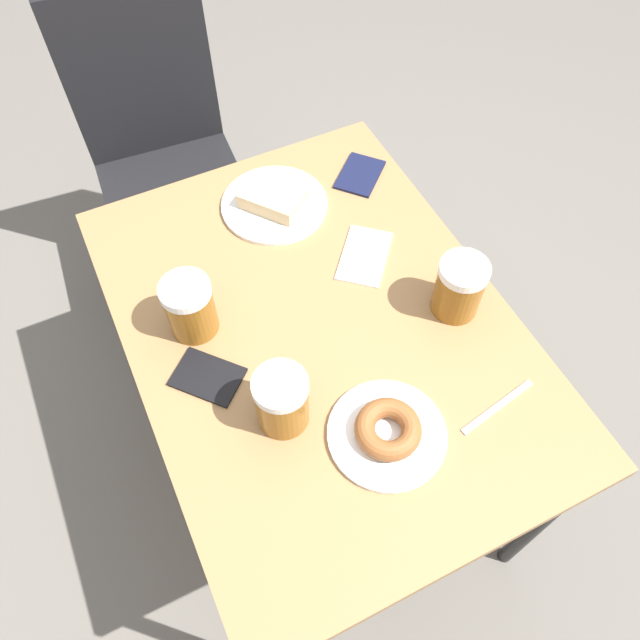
# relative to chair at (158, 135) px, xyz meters

# --- Properties ---
(ground_plane) EXTENTS (8.00, 8.00, 0.00)m
(ground_plane) POSITION_rel_chair_xyz_m (0.09, -0.87, -0.57)
(ground_plane) COLOR #666059
(table) EXTENTS (0.74, 1.02, 0.72)m
(table) POSITION_rel_chair_xyz_m (0.09, -0.87, 0.09)
(table) COLOR #997044
(table) RESTS_ON ground_plane
(chair) EXTENTS (0.43, 0.43, 0.96)m
(chair) POSITION_rel_chair_xyz_m (0.00, 0.00, 0.00)
(chair) COLOR black
(chair) RESTS_ON ground_plane
(plate_with_cake) EXTENTS (0.24, 0.24, 0.05)m
(plate_with_cake) POSITION_rel_chair_xyz_m (0.14, -0.54, 0.17)
(plate_with_cake) COLOR white
(plate_with_cake) RESTS_ON table
(plate_with_donut) EXTENTS (0.21, 0.21, 0.05)m
(plate_with_donut) POSITION_rel_chair_xyz_m (0.10, -1.14, 0.17)
(plate_with_donut) COLOR white
(plate_with_donut) RESTS_ON table
(beer_mug_left) EXTENTS (0.10, 0.10, 0.13)m
(beer_mug_left) POSITION_rel_chair_xyz_m (0.36, -0.95, 0.21)
(beer_mug_left) COLOR #8C5619
(beer_mug_left) RESTS_ON table
(beer_mug_center) EXTENTS (0.10, 0.10, 0.13)m
(beer_mug_center) POSITION_rel_chair_xyz_m (-0.13, -0.77, 0.21)
(beer_mug_center) COLOR #8C5619
(beer_mug_center) RESTS_ON table
(beer_mug_right) EXTENTS (0.10, 0.10, 0.13)m
(beer_mug_right) POSITION_rel_chair_xyz_m (-0.05, -1.02, 0.21)
(beer_mug_right) COLOR #8C5619
(beer_mug_right) RESTS_ON table
(napkin_folded) EXTENTS (0.17, 0.18, 0.00)m
(napkin_folded) POSITION_rel_chair_xyz_m (0.25, -0.76, 0.15)
(napkin_folded) COLOR white
(napkin_folded) RESTS_ON table
(fork) EXTENTS (0.17, 0.04, 0.00)m
(fork) POSITION_rel_chair_xyz_m (0.31, -1.18, 0.15)
(fork) COLOR silver
(fork) RESTS_ON table
(passport_near_edge) EXTENTS (0.15, 0.15, 0.01)m
(passport_near_edge) POSITION_rel_chair_xyz_m (0.36, -0.53, 0.15)
(passport_near_edge) COLOR #141938
(passport_near_edge) RESTS_ON table
(passport_far_edge) EXTENTS (0.15, 0.15, 0.01)m
(passport_far_edge) POSITION_rel_chair_xyz_m (-0.15, -0.89, 0.15)
(passport_far_edge) COLOR black
(passport_far_edge) RESTS_ON table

